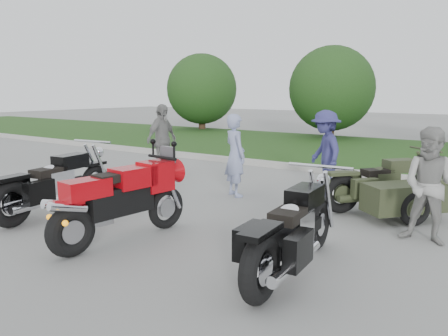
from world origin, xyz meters
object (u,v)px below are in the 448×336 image
Objects in this scene: sportbike_red at (119,198)px; cruiser_sidecar at (394,192)px; cruiser_left at (53,186)px; person_back at (162,140)px; person_stripe at (235,155)px; person_grey at (432,186)px; person_denim at (325,152)px; cruiser_right at (291,234)px.

cruiser_sidecar is (2.78, 3.49, -0.21)m from sportbike_red.
person_back reaches higher than cruiser_left.
person_stripe is (1.77, 2.93, 0.32)m from cruiser_left.
cruiser_sidecar is 1.32× the size of person_grey.
cruiser_sidecar is 2.01m from person_denim.
person_grey reaches higher than cruiser_right.
person_grey reaches higher than sportbike_red.
person_grey is 3.20m from person_denim.
sportbike_red is at bearing -144.62° from person_grey.
cruiser_right is 1.45× the size of person_denim.
sportbike_red is at bearing -58.91° from person_denim.
person_grey is (3.52, 2.43, 0.18)m from sportbike_red.
person_grey is at bearing 3.57° from person_denim.
person_denim reaches higher than person_stripe.
cruiser_right is at bearing -7.32° from cruiser_left.
person_stripe is at bearing -134.85° from cruiser_sidecar.
sportbike_red reaches higher than cruiser_sidecar.
cruiser_left is at bearing 176.27° from cruiser_right.
person_grey is 0.91× the size of person_back.
cruiser_right is 6.55m from person_back.
cruiser_sidecar is at bearing 25.75° from cruiser_left.
cruiser_right is at bearing 162.45° from person_stripe.
cruiser_left is at bearing -106.20° from cruiser_sidecar.
person_back reaches higher than person_grey.
cruiser_left is at bearing -158.00° from person_grey.
cruiser_sidecar is (4.77, 3.20, -0.08)m from cruiser_left.
person_grey is at bearing -162.39° from person_stripe.
person_back is (-5.74, 0.54, 0.47)m from cruiser_sidecar.
sportbike_red is 1.32× the size of person_denim.
person_denim is at bearing 82.86° from sportbike_red.
person_stripe is at bearing 50.73° from cruiser_left.
person_stripe is at bearing -110.26° from person_back.
person_back is (-2.95, 4.03, 0.26)m from sportbike_red.
person_back is (-0.96, 3.74, 0.39)m from cruiser_left.
sportbike_red reaches higher than cruiser_left.
person_denim is at bearing -105.85° from person_stripe.
person_denim is (3.12, 4.25, 0.35)m from cruiser_left.
person_denim reaches higher than sportbike_red.
person_denim is at bearing 45.70° from cruiser_left.
cruiser_right is 1.51× the size of person_stripe.
person_denim reaches higher than cruiser_right.
cruiser_right is 3.16m from cruiser_sidecar.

